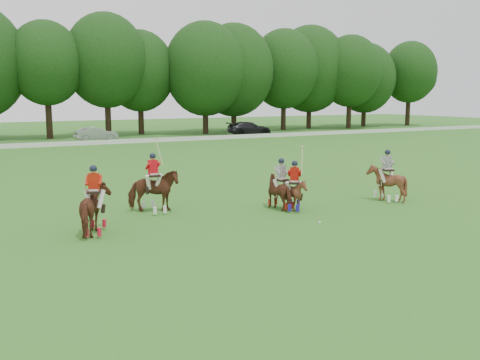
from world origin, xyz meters
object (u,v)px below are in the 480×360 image
polo_red_a (95,209)px  polo_stripe_a (281,191)px  polo_stripe_b (386,182)px  polo_red_c (294,193)px  polo_ball (320,222)px  car_right (249,128)px  polo_red_b (154,191)px  car_mid (96,134)px

polo_red_a → polo_stripe_a: size_ratio=1.11×
polo_stripe_b → polo_red_c: bearing=176.8°
polo_red_c → polo_ball: bearing=-101.0°
car_right → polo_stripe_a: 43.15m
polo_stripe_b → polo_stripe_a: bearing=171.0°
polo_red_b → polo_red_c: (5.29, -2.47, -0.16)m
polo_stripe_a → polo_stripe_b: size_ratio=0.92×
polo_stripe_a → polo_red_b: bearing=158.9°
polo_red_b → polo_ball: polo_red_b is taller
car_mid → polo_red_b: size_ratio=1.47×
polo_red_b → polo_stripe_b: polo_red_b is taller
polo_stripe_b → polo_ball: size_ratio=26.18×
polo_red_c → polo_stripe_b: bearing=-3.2°
car_right → polo_stripe_a: polo_stripe_a is taller
polo_stripe_b → polo_ball: polo_stripe_b is taller
polo_red_a → polo_red_c: 8.25m
polo_red_b → polo_red_a: bearing=-141.2°
car_mid → polo_red_b: bearing=165.9°
car_mid → car_right: car_right is taller
polo_ball → car_right: bearing=64.0°
polo_red_c → polo_ball: size_ratio=29.41×
car_mid → polo_stripe_b: 39.26m
car_mid → polo_red_b: polo_red_b is taller
polo_red_b → polo_stripe_a: bearing=-21.1°
car_right → polo_ball: bearing=164.3°
car_mid → polo_red_a: polo_red_a is taller
car_right → polo_red_c: bearing=163.4°
polo_red_a → polo_ball: polo_red_a is taller
polo_red_b → polo_ball: 6.91m
car_right → polo_ball: 45.86m
polo_ball → polo_red_b: bearing=134.7°
polo_red_a → polo_stripe_b: polo_red_a is taller
polo_red_a → polo_red_b: (2.96, 2.38, 0.01)m
car_right → polo_stripe_a: (-19.96, -38.25, -0.02)m
car_mid → polo_stripe_b: (3.82, -39.08, 0.13)m
polo_red_c → polo_red_a: bearing=179.3°
car_mid → polo_ball: bearing=173.7°
car_right → polo_red_b: 44.07m
car_mid → polo_red_a: bearing=162.3°
polo_ball → car_mid: bearing=87.9°
polo_stripe_a → polo_stripe_b: bearing=-9.0°
car_mid → car_right: size_ratio=0.81×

